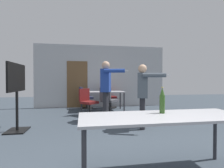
# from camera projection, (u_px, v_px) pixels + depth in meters

# --- Properties ---
(back_wall) EXTENTS (5.87, 0.12, 2.78)m
(back_wall) POSITION_uv_depth(u_px,v_px,m) (101.00, 76.00, 7.96)
(back_wall) COLOR #B2B5B7
(back_wall) RESTS_ON ground_plane
(conference_table_near) EXTENTS (2.08, 0.75, 0.76)m
(conference_table_near) POSITION_uv_depth(u_px,v_px,m) (164.00, 121.00, 2.15)
(conference_table_near) COLOR #A8A8AD
(conference_table_near) RESTS_ON ground_plane
(conference_table_far) EXTENTS (1.73, 0.81, 0.76)m
(conference_table_far) POSITION_uv_depth(u_px,v_px,m) (102.00, 93.00, 6.89)
(conference_table_far) COLOR #A8A8AD
(conference_table_far) RESTS_ON ground_plane
(tv_screen) EXTENTS (0.44, 1.08, 1.59)m
(tv_screen) POSITION_uv_depth(u_px,v_px,m) (17.00, 89.00, 4.07)
(tv_screen) COLOR black
(tv_screen) RESTS_ON ground_plane
(person_right_polo) EXTENTS (0.75, 0.81, 1.76)m
(person_right_polo) POSITION_uv_depth(u_px,v_px,m) (106.00, 85.00, 5.19)
(person_right_polo) COLOR #28282D
(person_right_polo) RESTS_ON ground_plane
(person_far_watching) EXTENTS (0.68, 0.76, 1.59)m
(person_far_watching) POSITION_uv_depth(u_px,v_px,m) (143.00, 90.00, 4.30)
(person_far_watching) COLOR #28282D
(person_far_watching) RESTS_ON ground_plane
(office_chair_mid_tucked) EXTENTS (0.68, 0.69, 0.95)m
(office_chair_mid_tucked) POSITION_uv_depth(u_px,v_px,m) (108.00, 102.00, 5.98)
(office_chair_mid_tucked) COLOR black
(office_chair_mid_tucked) RESTS_ON ground_plane
(office_chair_far_left) EXTENTS (0.68, 0.69, 0.91)m
(office_chair_far_left) POSITION_uv_depth(u_px,v_px,m) (88.00, 103.00, 5.92)
(office_chair_far_left) COLOR black
(office_chair_far_left) RESTS_ON ground_plane
(office_chair_near_pushed) EXTENTS (0.61, 0.56, 0.92)m
(office_chair_near_pushed) POSITION_uv_depth(u_px,v_px,m) (85.00, 99.00, 7.42)
(office_chair_near_pushed) COLOR black
(office_chair_near_pushed) RESTS_ON ground_plane
(office_chair_side_rolled) EXTENTS (0.57, 0.52, 0.93)m
(office_chair_side_rolled) POSITION_uv_depth(u_px,v_px,m) (109.00, 98.00, 7.61)
(office_chair_side_rolled) COLOR black
(office_chair_side_rolled) RESTS_ON ground_plane
(beer_bottle) EXTENTS (0.07, 0.07, 0.34)m
(beer_bottle) POSITION_uv_depth(u_px,v_px,m) (162.00, 101.00, 2.29)
(beer_bottle) COLOR #2D511E
(beer_bottle) RESTS_ON conference_table_near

